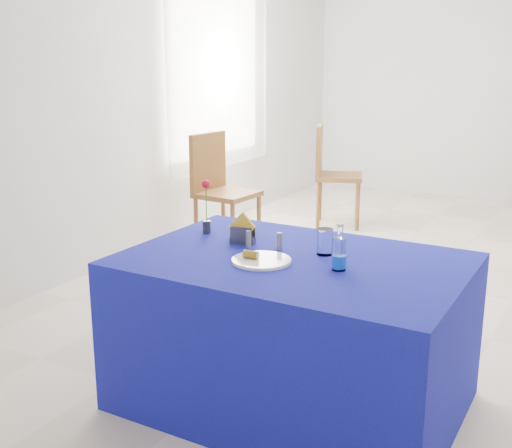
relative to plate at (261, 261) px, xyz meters
The scene contains 15 objects.
floor 2.32m from the plate, 82.28° to the left, with size 7.00×7.00×0.00m, color beige.
room_shell 2.40m from the plate, 82.28° to the left, with size 7.00×7.00×7.00m.
window_pane 3.76m from the plate, 126.27° to the left, with size 0.04×1.50×1.60m, color white.
curtain 3.72m from the plate, 125.38° to the left, with size 0.04×1.75×1.85m, color white.
plate is the anchor object (origin of this frame).
drinking_glass 0.33m from the plate, 50.58° to the left, with size 0.08×0.08×0.13m, color white.
salt_shaker 0.26m from the plate, 134.01° to the left, with size 0.03×0.03×0.09m, color slate.
pepper_shaker 0.23m from the plate, 95.92° to the left, with size 0.03×0.03×0.09m, color slate.
blue_table 0.42m from the plate, 51.71° to the left, with size 1.60×1.10×0.76m.
water_bottle 0.37m from the plate, 11.47° to the left, with size 0.07×0.07×0.21m.
napkin_holder 0.34m from the plate, 135.99° to the left, with size 0.15×0.07×0.16m.
rose_vase 0.61m from the plate, 149.46° to the left, with size 0.05×0.05×0.30m.
chair_win_a 2.78m from the plate, 127.05° to the left, with size 0.50×0.50×1.05m.
chair_win_b 3.71m from the plate, 108.22° to the left, with size 0.60×0.60×1.04m.
banana_pieces 0.06m from the plate, 161.41° to the right, with size 0.08×0.04×0.04m.
Camera 1 is at (1.10, -4.67, 1.68)m, focal length 45.00 mm.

